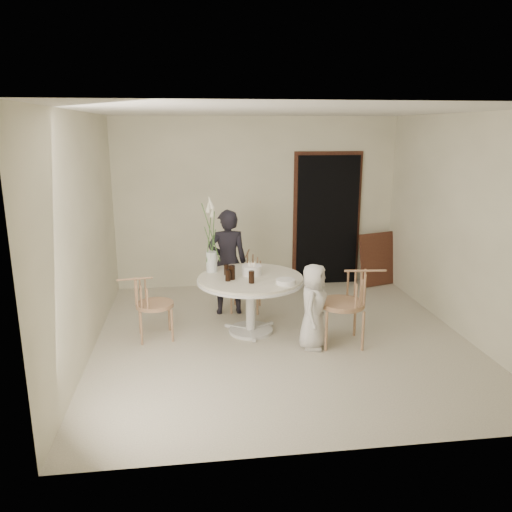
{
  "coord_description": "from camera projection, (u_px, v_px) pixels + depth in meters",
  "views": [
    {
      "loc": [
        -1.06,
        -5.62,
        2.52
      ],
      "look_at": [
        -0.28,
        0.3,
        0.98
      ],
      "focal_mm": 35.0,
      "sensor_mm": 36.0,
      "label": 1
    }
  ],
  "objects": [
    {
      "name": "doorway",
      "position": [
        327.0,
        221.0,
        8.15
      ],
      "size": [
        1.0,
        0.1,
        2.1
      ],
      "primitive_type": "cube",
      "color": "black",
      "rests_on": "ground"
    },
    {
      "name": "chair_left",
      "position": [
        145.0,
        299.0,
        6.03
      ],
      "size": [
        0.51,
        0.48,
        0.79
      ],
      "rotation": [
        0.0,
        0.0,
        1.71
      ],
      "color": "tan",
      "rests_on": "ground"
    },
    {
      "name": "cola_tumbler_c",
      "position": [
        232.0,
        272.0,
        6.06
      ],
      "size": [
        0.08,
        0.08,
        0.17
      ],
      "primitive_type": "cylinder",
      "rotation": [
        0.0,
        0.0,
        -0.04
      ],
      "color": "black",
      "rests_on": "table"
    },
    {
      "name": "cola_tumbler_d",
      "position": [
        226.0,
        270.0,
        6.24
      ],
      "size": [
        0.07,
        0.07,
        0.13
      ],
      "primitive_type": "cylinder",
      "rotation": [
        0.0,
        0.0,
        -0.12
      ],
      "color": "black",
      "rests_on": "table"
    },
    {
      "name": "door_trim",
      "position": [
        327.0,
        217.0,
        8.17
      ],
      "size": [
        1.12,
        0.03,
        2.22
      ],
      "primitive_type": "cube",
      "color": "brown",
      "rests_on": "ground"
    },
    {
      "name": "ground",
      "position": [
        281.0,
        338.0,
        6.16
      ],
      "size": [
        4.5,
        4.5,
        0.0
      ],
      "primitive_type": "plane",
      "color": "beige",
      "rests_on": "ground"
    },
    {
      "name": "cola_tumbler_b",
      "position": [
        252.0,
        277.0,
        5.91
      ],
      "size": [
        0.09,
        0.09,
        0.15
      ],
      "primitive_type": "cylinder",
      "rotation": [
        0.0,
        0.0,
        0.43
      ],
      "color": "black",
      "rests_on": "table"
    },
    {
      "name": "girl",
      "position": [
        228.0,
        262.0,
        6.84
      ],
      "size": [
        0.54,
        0.36,
        1.46
      ],
      "primitive_type": "imported",
      "rotation": [
        0.0,
        0.0,
        3.16
      ],
      "color": "black",
      "rests_on": "ground"
    },
    {
      "name": "plate_stack",
      "position": [
        286.0,
        282.0,
        5.89
      ],
      "size": [
        0.25,
        0.25,
        0.06
      ],
      "primitive_type": "cylinder",
      "rotation": [
        0.0,
        0.0,
        -0.12
      ],
      "color": "white",
      "rests_on": "table"
    },
    {
      "name": "chair_right",
      "position": [
        353.0,
        296.0,
        5.88
      ],
      "size": [
        0.59,
        0.55,
        0.93
      ],
      "rotation": [
        0.0,
        0.0,
        -1.68
      ],
      "color": "tan",
      "rests_on": "ground"
    },
    {
      "name": "table",
      "position": [
        251.0,
        286.0,
        6.2
      ],
      "size": [
        1.33,
        1.33,
        0.73
      ],
      "color": "silver",
      "rests_on": "ground"
    },
    {
      "name": "boy",
      "position": [
        313.0,
        306.0,
        5.79
      ],
      "size": [
        0.51,
        0.59,
        1.02
      ],
      "primitive_type": "imported",
      "rotation": [
        0.0,
        0.0,
        1.13
      ],
      "color": "silver",
      "rests_on": "ground"
    },
    {
      "name": "cola_tumbler_a",
      "position": [
        228.0,
        275.0,
        5.99
      ],
      "size": [
        0.07,
        0.07,
        0.14
      ],
      "primitive_type": "cylinder",
      "rotation": [
        0.0,
        0.0,
        0.1
      ],
      "color": "black",
      "rests_on": "table"
    },
    {
      "name": "room_shell",
      "position": [
        283.0,
        208.0,
        5.76
      ],
      "size": [
        4.5,
        4.5,
        4.5
      ],
      "color": "silver",
      "rests_on": "ground"
    },
    {
      "name": "flower_vase",
      "position": [
        211.0,
        245.0,
        6.31
      ],
      "size": [
        0.14,
        0.14,
        0.99
      ],
      "rotation": [
        0.0,
        0.0,
        0.12
      ],
      "color": "white",
      "rests_on": "table"
    },
    {
      "name": "birthday_cake",
      "position": [
        252.0,
        270.0,
        6.25
      ],
      "size": [
        0.25,
        0.25,
        0.17
      ],
      "rotation": [
        0.0,
        0.0,
        -0.3
      ],
      "color": "white",
      "rests_on": "table"
    },
    {
      "name": "picture_frame",
      "position": [
        377.0,
        259.0,
        8.17
      ],
      "size": [
        0.68,
        0.38,
        0.86
      ],
      "primitive_type": "cube",
      "rotation": [
        -0.17,
        0.0,
        0.3
      ],
      "color": "brown",
      "rests_on": "ground"
    },
    {
      "name": "chair_far",
      "position": [
        247.0,
        273.0,
        7.11
      ],
      "size": [
        0.5,
        0.53,
        0.79
      ],
      "rotation": [
        0.0,
        0.0,
        -0.23
      ],
      "color": "tan",
      "rests_on": "ground"
    }
  ]
}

